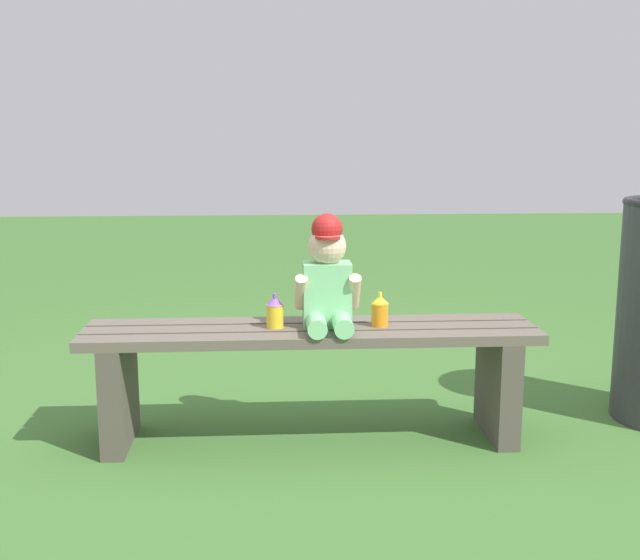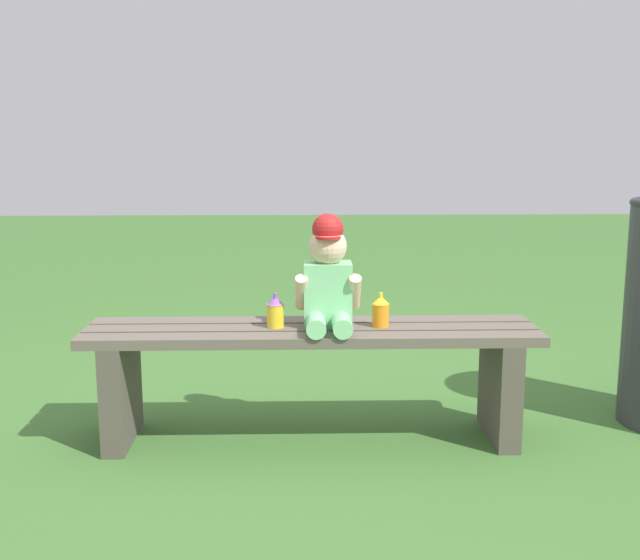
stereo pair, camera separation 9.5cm
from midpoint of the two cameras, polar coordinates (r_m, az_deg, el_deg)
ground_plane at (r=2.94m, az=0.34°, el=-11.42°), size 16.00×16.00×0.00m
park_bench at (r=2.85m, az=0.35°, el=-5.99°), size 1.62×0.34×0.42m
child_figure at (r=2.78m, az=1.56°, el=0.12°), size 0.23×0.27×0.40m
sippy_cup_left at (r=2.80m, az=-2.28°, el=-2.29°), size 0.06×0.06×0.12m
sippy_cup_right at (r=2.82m, az=5.39°, el=-2.24°), size 0.06×0.06×0.12m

